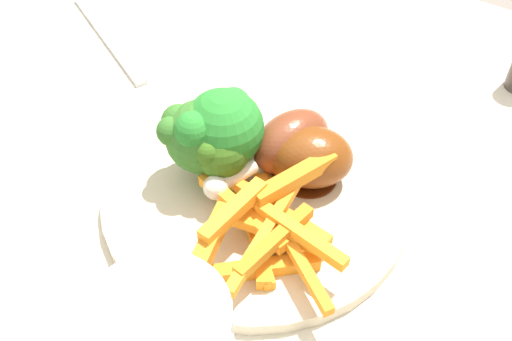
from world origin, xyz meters
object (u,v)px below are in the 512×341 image
(broccoli_floret_front, at_px, (217,128))
(carrot_fries_pile, at_px, (262,225))
(chicken_drumstick_near, at_px, (304,157))
(broccoli_floret_back, at_px, (219,150))
(dining_table, at_px, (224,206))
(chicken_drumstick_far, at_px, (287,145))
(fork, at_px, (108,38))
(broccoli_floret_middle, at_px, (201,135))
(dinner_plate, at_px, (256,193))

(broccoli_floret_front, relative_size, carrot_fries_pile, 0.52)
(broccoli_floret_front, height_order, chicken_drumstick_near, broccoli_floret_front)
(broccoli_floret_front, relative_size, chicken_drumstick_near, 0.68)
(broccoli_floret_back, bearing_deg, chicken_drumstick_near, 42.30)
(dining_table, distance_m, broccoli_floret_back, 0.17)
(chicken_drumstick_far, height_order, fork, chicken_drumstick_far)
(dining_table, height_order, carrot_fries_pile, carrot_fries_pile)
(broccoli_floret_middle, relative_size, chicken_drumstick_far, 0.58)
(dining_table, height_order, fork, fork)
(broccoli_floret_back, height_order, carrot_fries_pile, broccoli_floret_back)
(broccoli_floret_front, xyz_separation_m, broccoli_floret_back, (0.01, -0.01, -0.01))
(chicken_drumstick_near, bearing_deg, carrot_fries_pile, -81.85)
(dinner_plate, distance_m, broccoli_floret_front, 0.06)
(broccoli_floret_middle, bearing_deg, broccoli_floret_back, -4.27)
(dining_table, relative_size, broccoli_floret_back, 21.58)
(broccoli_floret_middle, bearing_deg, chicken_drumstick_far, 43.19)
(chicken_drumstick_far, bearing_deg, carrot_fries_pile, -68.99)
(broccoli_floret_middle, bearing_deg, dinner_plate, 15.27)
(broccoli_floret_front, distance_m, fork, 0.25)
(broccoli_floret_middle, height_order, chicken_drumstick_near, broccoli_floret_middle)
(broccoli_floret_front, bearing_deg, chicken_drumstick_far, 40.74)
(broccoli_floret_front, distance_m, chicken_drumstick_far, 0.06)
(dining_table, distance_m, broccoli_floret_front, 0.17)
(chicken_drumstick_near, bearing_deg, broccoli_floret_back, -137.70)
(carrot_fries_pile, xyz_separation_m, fork, (-0.30, 0.13, -0.03))
(chicken_drumstick_far, relative_size, fork, 0.64)
(broccoli_floret_middle, relative_size, carrot_fries_pile, 0.46)
(dinner_plate, relative_size, broccoli_floret_back, 4.08)
(broccoli_floret_front, relative_size, broccoli_floret_middle, 1.11)
(broccoli_floret_front, bearing_deg, dining_table, 129.04)
(dining_table, bearing_deg, broccoli_floret_front, -50.96)
(broccoli_floret_front, height_order, broccoli_floret_middle, broccoli_floret_front)
(dining_table, relative_size, carrot_fries_pile, 8.59)
(dining_table, xyz_separation_m, broccoli_floret_back, (0.05, -0.06, 0.15))
(dining_table, bearing_deg, fork, 165.82)
(dining_table, relative_size, dinner_plate, 5.29)
(dinner_plate, height_order, broccoli_floret_back, broccoli_floret_back)
(dinner_plate, bearing_deg, chicken_drumstick_far, 80.49)
(dining_table, xyz_separation_m, fork, (-0.19, 0.05, 0.10))
(broccoli_floret_front, xyz_separation_m, chicken_drumstick_far, (0.04, 0.04, -0.02))
(dining_table, relative_size, chicken_drumstick_near, 11.32)
(broccoli_floret_middle, distance_m, fork, 0.25)
(broccoli_floret_back, relative_size, fork, 0.32)
(dinner_plate, relative_size, chicken_drumstick_far, 2.01)
(dinner_plate, distance_m, broccoli_floret_back, 0.05)
(carrot_fries_pile, bearing_deg, broccoli_floret_back, 155.41)
(chicken_drumstick_near, bearing_deg, dining_table, 171.97)
(broccoli_floret_middle, xyz_separation_m, chicken_drumstick_far, (0.05, 0.05, -0.02))
(dining_table, height_order, dinner_plate, dinner_plate)
(fork, bearing_deg, chicken_drumstick_far, -168.34)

